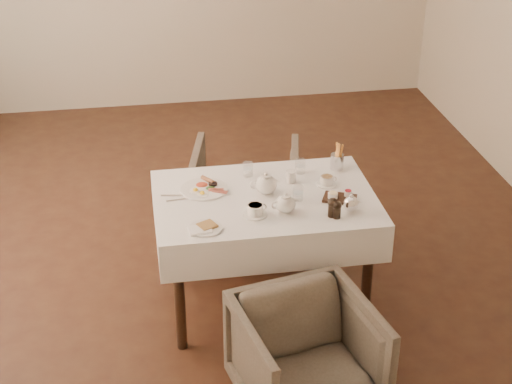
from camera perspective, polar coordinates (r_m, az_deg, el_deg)
The scene contains 20 objects.
table at distance 4.59m, azimuth 0.65°, elevation -1.61°, with size 1.28×0.88×0.75m.
armchair_near at distance 4.06m, azimuth 3.72°, elevation -12.02°, with size 0.66×0.68×0.62m, color #4B4237.
armchair_far at distance 5.42m, azimuth -0.76°, elevation -0.19°, with size 0.72×0.74×0.67m, color #4B4237.
breakfast_plate at distance 4.61m, azimuth -3.75°, elevation 0.27°, with size 0.28×0.28×0.03m.
side_plate at distance 4.22m, azimuth -3.78°, elevation -2.65°, with size 0.19×0.18×0.02m.
teapot_centre at distance 4.53m, azimuth 0.73°, elevation 0.66°, with size 0.17×0.13×0.14m, color white, non-canonical shape.
teapot_front at distance 4.35m, azimuth 2.16°, elevation -0.78°, with size 0.16×0.12×0.12m, color white, non-canonical shape.
creamer at distance 4.68m, azimuth 2.56°, elevation 1.16°, with size 0.06×0.06×0.07m, color white.
teacup_near at distance 4.33m, azimuth -0.06°, elevation -1.35°, with size 0.13×0.13×0.07m.
teacup_far at distance 4.67m, azimuth 5.17°, elevation 0.81°, with size 0.12×0.12×0.06m.
glass_left at distance 4.75m, azimuth -0.59°, elevation 1.68°, with size 0.06×0.06×0.09m, color silver.
glass_mid at distance 4.49m, azimuth 3.07°, elevation -0.06°, with size 0.06×0.06×0.09m, color silver.
glass_right at distance 4.79m, azimuth 3.25°, elevation 1.89°, with size 0.06×0.06×0.09m, color silver.
condiment_board at distance 4.52m, azimuth 6.08°, elevation -0.38°, with size 0.22×0.19×0.05m.
pepper_mill_left at distance 4.33m, azimuth 5.59°, elevation -1.11°, with size 0.06×0.06×0.11m, color black, non-canonical shape.
pepper_mill_right at distance 4.32m, azimuth 5.91°, elevation -1.28°, with size 0.05×0.05×0.10m, color black, non-canonical shape.
silver_pot at distance 4.39m, azimuth 6.92°, elevation -0.77°, with size 0.10×0.08×0.11m, color white, non-canonical shape.
fries_cup at distance 4.84m, azimuth 5.93°, elevation 2.50°, with size 0.08×0.08×0.17m.
cutlery_fork at distance 4.56m, azimuth -5.65°, elevation -0.27°, with size 0.02×0.21×0.00m, color silver.
cutlery_knife at distance 4.52m, azimuth -5.31°, elevation -0.52°, with size 0.02×0.20×0.00m, color silver.
Camera 1 is at (-0.66, -4.80, 2.95)m, focal length 55.00 mm.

